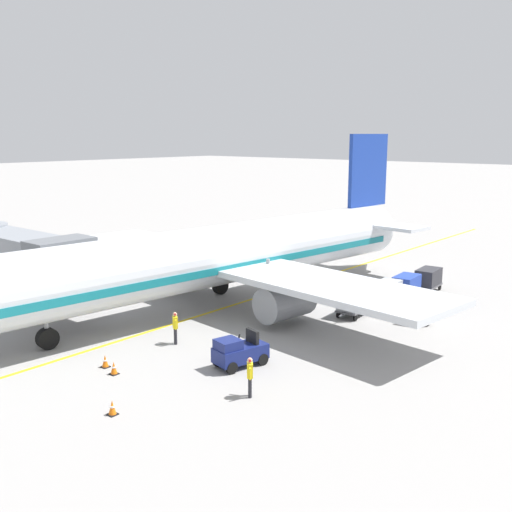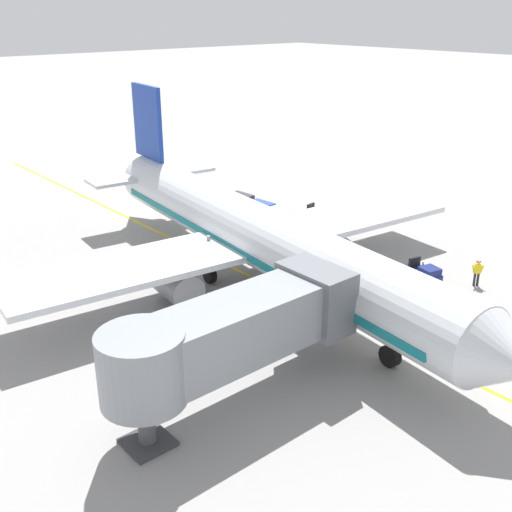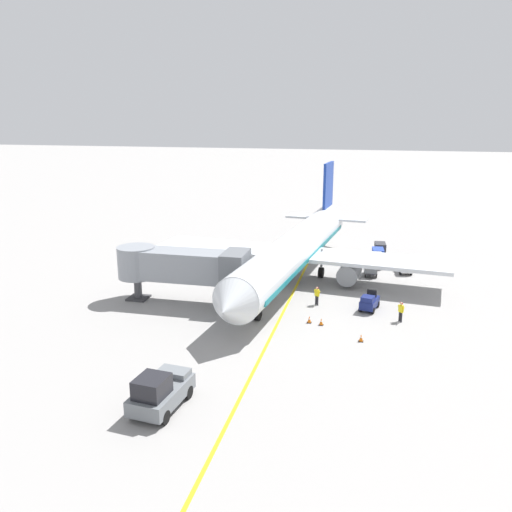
{
  "view_description": "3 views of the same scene",
  "coord_description": "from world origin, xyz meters",
  "px_view_note": "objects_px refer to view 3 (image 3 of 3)",
  "views": [
    {
      "loc": [
        -24.78,
        28.26,
        10.54
      ],
      "look_at": [
        -2.15,
        1.44,
        3.49
      ],
      "focal_mm": 42.31,
      "sensor_mm": 36.0,
      "label": 1
    },
    {
      "loc": [
        23.09,
        28.1,
        15.97
      ],
      "look_at": [
        2.31,
        3.85,
        3.01
      ],
      "focal_mm": 43.05,
      "sensor_mm": 36.0,
      "label": 2
    },
    {
      "loc": [
        -7.34,
        52.71,
        16.47
      ],
      "look_at": [
        3.34,
        6.67,
        3.69
      ],
      "focal_mm": 37.21,
      "sensor_mm": 36.0,
      "label": 3
    }
  ],
  "objects_px": {
    "ground_crew_wing_walker": "(401,311)",
    "safety_cone_nose_right": "(309,319)",
    "jet_bridge": "(182,266)",
    "baggage_tug_trailing": "(369,302)",
    "parked_airliner": "(296,250)",
    "safety_cone_nose_left": "(321,322)",
    "baggage_cart_second_in_train": "(376,259)",
    "ground_crew_loader": "(317,295)",
    "baggage_cart_third_in_train": "(378,254)",
    "baggage_tug_lead": "(405,266)",
    "baggage_cart_front": "(371,267)",
    "baggage_cart_tail_end": "(380,248)",
    "safety_cone_wing_tip": "(361,338)",
    "pushback_tractor": "(160,392)"
  },
  "relations": [
    {
      "from": "baggage_cart_tail_end",
      "to": "safety_cone_wing_tip",
      "type": "relative_size",
      "value": 4.99
    },
    {
      "from": "jet_bridge",
      "to": "safety_cone_nose_right",
      "type": "height_order",
      "value": "jet_bridge"
    },
    {
      "from": "parked_airliner",
      "to": "ground_crew_loader",
      "type": "distance_m",
      "value": 7.71
    },
    {
      "from": "pushback_tractor",
      "to": "baggage_cart_third_in_train",
      "type": "xyz_separation_m",
      "value": [
        -11.84,
        -34.68,
        -0.15
      ]
    },
    {
      "from": "jet_bridge",
      "to": "ground_crew_wing_walker",
      "type": "distance_m",
      "value": 19.01
    },
    {
      "from": "pushback_tractor",
      "to": "baggage_tug_lead",
      "type": "xyz_separation_m",
      "value": [
        -14.66,
        -31.01,
        -0.39
      ]
    },
    {
      "from": "ground_crew_wing_walker",
      "to": "baggage_cart_third_in_train",
      "type": "bearing_deg",
      "value": -83.68
    },
    {
      "from": "parked_airliner",
      "to": "safety_cone_wing_tip",
      "type": "height_order",
      "value": "parked_airliner"
    },
    {
      "from": "safety_cone_nose_left",
      "to": "safety_cone_nose_right",
      "type": "distance_m",
      "value": 1.03
    },
    {
      "from": "jet_bridge",
      "to": "ground_crew_loader",
      "type": "height_order",
      "value": "jet_bridge"
    },
    {
      "from": "parked_airliner",
      "to": "baggage_tug_trailing",
      "type": "distance_m",
      "value": 10.55
    },
    {
      "from": "baggage_tug_lead",
      "to": "baggage_cart_second_in_train",
      "type": "xyz_separation_m",
      "value": [
        3.0,
        -1.36,
        0.24
      ]
    },
    {
      "from": "safety_cone_nose_right",
      "to": "baggage_cart_second_in_train",
      "type": "bearing_deg",
      "value": -106.01
    },
    {
      "from": "parked_airliner",
      "to": "jet_bridge",
      "type": "bearing_deg",
      "value": 45.15
    },
    {
      "from": "baggage_cart_second_in_train",
      "to": "safety_cone_nose_left",
      "type": "height_order",
      "value": "baggage_cart_second_in_train"
    },
    {
      "from": "baggage_cart_front",
      "to": "baggage_cart_second_in_train",
      "type": "relative_size",
      "value": 1.0
    },
    {
      "from": "ground_crew_loader",
      "to": "safety_cone_nose_right",
      "type": "bearing_deg",
      "value": 88.67
    },
    {
      "from": "jet_bridge",
      "to": "baggage_tug_trailing",
      "type": "relative_size",
      "value": 4.41
    },
    {
      "from": "baggage_tug_trailing",
      "to": "ground_crew_loader",
      "type": "bearing_deg",
      "value": -2.49
    },
    {
      "from": "jet_bridge",
      "to": "safety_cone_nose_left",
      "type": "bearing_deg",
      "value": 168.85
    },
    {
      "from": "parked_airliner",
      "to": "safety_cone_nose_right",
      "type": "distance_m",
      "value": 11.75
    },
    {
      "from": "jet_bridge",
      "to": "baggage_tug_trailing",
      "type": "height_order",
      "value": "jet_bridge"
    },
    {
      "from": "pushback_tractor",
      "to": "baggage_cart_tail_end",
      "type": "relative_size",
      "value": 1.57
    },
    {
      "from": "safety_cone_nose_left",
      "to": "safety_cone_nose_right",
      "type": "xyz_separation_m",
      "value": [
        1.0,
        -0.26,
        0.0
      ]
    },
    {
      "from": "baggage_tug_trailing",
      "to": "safety_cone_nose_left",
      "type": "xyz_separation_m",
      "value": [
        3.65,
        4.34,
        -0.42
      ]
    },
    {
      "from": "pushback_tractor",
      "to": "safety_cone_nose_right",
      "type": "distance_m",
      "value": 16.27
    },
    {
      "from": "baggage_tug_trailing",
      "to": "safety_cone_nose_right",
      "type": "xyz_separation_m",
      "value": [
        4.64,
        4.08,
        -0.42
      ]
    },
    {
      "from": "ground_crew_loader",
      "to": "safety_cone_nose_left",
      "type": "bearing_deg",
      "value": 101.18
    },
    {
      "from": "parked_airliner",
      "to": "baggage_cart_second_in_train",
      "type": "bearing_deg",
      "value": -140.6
    },
    {
      "from": "baggage_cart_second_in_train",
      "to": "baggage_cart_third_in_train",
      "type": "relative_size",
      "value": 1.0
    },
    {
      "from": "baggage_tug_lead",
      "to": "baggage_cart_third_in_train",
      "type": "bearing_deg",
      "value": -52.56
    },
    {
      "from": "baggage_cart_third_in_train",
      "to": "ground_crew_loader",
      "type": "distance_m",
      "value": 16.39
    },
    {
      "from": "safety_cone_nose_left",
      "to": "safety_cone_wing_tip",
      "type": "relative_size",
      "value": 1.0
    },
    {
      "from": "baggage_cart_front",
      "to": "baggage_cart_tail_end",
      "type": "relative_size",
      "value": 1.0
    },
    {
      "from": "parked_airliner",
      "to": "baggage_cart_tail_end",
      "type": "relative_size",
      "value": 12.67
    },
    {
      "from": "jet_bridge",
      "to": "baggage_cart_second_in_train",
      "type": "height_order",
      "value": "jet_bridge"
    },
    {
      "from": "safety_cone_nose_right",
      "to": "ground_crew_loader",
      "type": "bearing_deg",
      "value": -91.33
    },
    {
      "from": "ground_crew_wing_walker",
      "to": "safety_cone_nose_right",
      "type": "height_order",
      "value": "ground_crew_wing_walker"
    },
    {
      "from": "ground_crew_wing_walker",
      "to": "safety_cone_nose_right",
      "type": "relative_size",
      "value": 2.86
    },
    {
      "from": "safety_cone_nose_right",
      "to": "safety_cone_wing_tip",
      "type": "bearing_deg",
      "value": 146.98
    },
    {
      "from": "baggage_cart_front",
      "to": "ground_crew_wing_walker",
      "type": "relative_size",
      "value": 1.74
    },
    {
      "from": "jet_bridge",
      "to": "baggage_cart_front",
      "type": "xyz_separation_m",
      "value": [
        -16.17,
        -12.16,
        -2.5
      ]
    },
    {
      "from": "pushback_tractor",
      "to": "baggage_tug_lead",
      "type": "distance_m",
      "value": 34.3
    },
    {
      "from": "baggage_tug_lead",
      "to": "safety_cone_nose_left",
      "type": "relative_size",
      "value": 4.51
    },
    {
      "from": "ground_crew_wing_walker",
      "to": "baggage_tug_trailing",
      "type": "bearing_deg",
      "value": -40.51
    },
    {
      "from": "baggage_cart_third_in_train",
      "to": "parked_airliner",
      "type": "bearing_deg",
      "value": 47.41
    },
    {
      "from": "pushback_tractor",
      "to": "baggage_cart_tail_end",
      "type": "xyz_separation_m",
      "value": [
        -12.07,
        -37.51,
        -0.15
      ]
    },
    {
      "from": "pushback_tractor",
      "to": "baggage_cart_front",
      "type": "bearing_deg",
      "value": -110.89
    },
    {
      "from": "ground_crew_loader",
      "to": "baggage_cart_third_in_train",
      "type": "bearing_deg",
      "value": -108.18
    },
    {
      "from": "parked_airliner",
      "to": "safety_cone_nose_right",
      "type": "bearing_deg",
      "value": 104.81
    }
  ]
}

